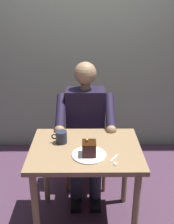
{
  "coord_description": "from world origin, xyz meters",
  "views": [
    {
      "loc": [
        0.0,
        1.79,
        1.76
      ],
      "look_at": [
        -0.01,
        -0.1,
        0.99
      ],
      "focal_mm": 43.19,
      "sensor_mm": 36.0,
      "label": 1
    }
  ],
  "objects_px": {
    "seated_person": "(86,128)",
    "dessert_spoon": "(115,161)",
    "chair": "(86,135)",
    "cake_slice": "(90,148)",
    "dining_table": "(86,160)",
    "coffee_cup": "(62,137)"
  },
  "relations": [
    {
      "from": "cake_slice",
      "to": "chair",
      "type": "bearing_deg",
      "value": -88.16
    },
    {
      "from": "chair",
      "to": "seated_person",
      "type": "xyz_separation_m",
      "value": [
        -0.0,
        0.17,
        0.16
      ]
    },
    {
      "from": "seated_person",
      "to": "coffee_cup",
      "type": "relative_size",
      "value": 10.33
    },
    {
      "from": "chair",
      "to": "cake_slice",
      "type": "height_order",
      "value": "chair"
    },
    {
      "from": "cake_slice",
      "to": "dessert_spoon",
      "type": "height_order",
      "value": "cake_slice"
    },
    {
      "from": "chair",
      "to": "cake_slice",
      "type": "xyz_separation_m",
      "value": [
        -0.03,
        0.79,
        0.29
      ]
    },
    {
      "from": "dining_table",
      "to": "seated_person",
      "type": "distance_m",
      "value": 0.5
    },
    {
      "from": "coffee_cup",
      "to": "seated_person",
      "type": "bearing_deg",
      "value": -114.07
    },
    {
      "from": "dining_table",
      "to": "dessert_spoon",
      "type": "bearing_deg",
      "value": 135.92
    },
    {
      "from": "chair",
      "to": "seated_person",
      "type": "relative_size",
      "value": 0.71
    },
    {
      "from": "chair",
      "to": "cake_slice",
      "type": "distance_m",
      "value": 0.84
    },
    {
      "from": "seated_person",
      "to": "coffee_cup",
      "type": "distance_m",
      "value": 0.48
    },
    {
      "from": "dining_table",
      "to": "chair",
      "type": "bearing_deg",
      "value": -90.0
    },
    {
      "from": "chair",
      "to": "seated_person",
      "type": "bearing_deg",
      "value": 90.0
    },
    {
      "from": "dining_table",
      "to": "chair",
      "type": "distance_m",
      "value": 0.68
    },
    {
      "from": "dessert_spoon",
      "to": "seated_person",
      "type": "bearing_deg",
      "value": -73.86
    },
    {
      "from": "seated_person",
      "to": "dessert_spoon",
      "type": "xyz_separation_m",
      "value": [
        -0.2,
        0.69,
        0.08
      ]
    },
    {
      "from": "chair",
      "to": "dessert_spoon",
      "type": "xyz_separation_m",
      "value": [
        -0.2,
        0.87,
        0.24
      ]
    },
    {
      "from": "dining_table",
      "to": "cake_slice",
      "type": "height_order",
      "value": "cake_slice"
    },
    {
      "from": "chair",
      "to": "coffee_cup",
      "type": "height_order",
      "value": "chair"
    },
    {
      "from": "chair",
      "to": "coffee_cup",
      "type": "xyz_separation_m",
      "value": [
        0.19,
        0.59,
        0.28
      ]
    },
    {
      "from": "dining_table",
      "to": "seated_person",
      "type": "height_order",
      "value": "seated_person"
    }
  ]
}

